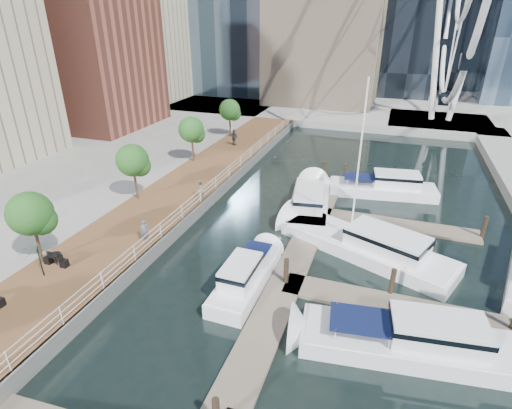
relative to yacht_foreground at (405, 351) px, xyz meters
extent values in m
plane|color=black|center=(-9.89, -4.76, 0.00)|extent=(520.00, 520.00, 0.00)
cube|color=brown|center=(-18.89, 10.24, 0.50)|extent=(6.00, 60.00, 1.00)
cube|color=#595954|center=(-15.89, 10.24, 0.50)|extent=(0.25, 60.00, 1.00)
cube|color=gray|center=(-9.89, 97.24, 0.50)|extent=(200.00, 114.00, 1.00)
cube|color=gray|center=(4.11, 47.24, 0.50)|extent=(14.00, 12.00, 1.00)
cube|color=#6D6051|center=(-6.89, 5.24, 0.10)|extent=(2.00, 32.00, 0.20)
cube|color=#6D6051|center=(-0.89, 3.24, 0.10)|extent=(12.00, 2.00, 0.20)
cube|color=#6D6051|center=(-0.89, 13.24, 0.10)|extent=(12.00, 2.00, 0.20)
cube|color=brown|center=(-39.89, 29.24, 11.00)|extent=(12.00, 14.00, 20.00)
cube|color=#BCAD8E|center=(-45.89, 45.24, 15.00)|extent=(14.00, 16.00, 28.00)
cylinder|color=white|center=(1.61, 47.24, 14.00)|extent=(0.80, 0.80, 26.00)
cylinder|color=white|center=(6.61, 47.24, 14.00)|extent=(0.80, 0.80, 26.00)
cylinder|color=#3F2B1C|center=(-21.29, -0.76, 2.20)|extent=(0.20, 0.20, 2.40)
sphere|color=#265B1E|center=(-21.29, -0.76, 4.30)|extent=(2.60, 2.60, 2.60)
cylinder|color=#3F2B1C|center=(-21.29, 9.24, 2.20)|extent=(0.20, 0.20, 2.40)
sphere|color=#265B1E|center=(-21.29, 9.24, 4.30)|extent=(2.60, 2.60, 2.60)
cylinder|color=#3F2B1C|center=(-21.29, 19.24, 2.20)|extent=(0.20, 0.20, 2.40)
sphere|color=#265B1E|center=(-21.29, 19.24, 4.30)|extent=(2.60, 2.60, 2.60)
cylinder|color=#3F2B1C|center=(-21.29, 29.24, 2.20)|extent=(0.20, 0.20, 2.40)
sphere|color=#265B1E|center=(-21.29, 29.24, 4.30)|extent=(2.60, 2.60, 2.60)
imported|color=#4C5366|center=(-16.71, 3.46, 1.77)|extent=(0.67, 0.61, 1.53)
imported|color=#87745D|center=(-16.39, 11.01, 1.79)|extent=(0.77, 0.89, 1.57)
imported|color=#2D3338|center=(-19.36, 25.81, 1.94)|extent=(1.19, 0.81, 1.88)
imported|color=#0E361E|center=(-20.06, -1.91, 2.03)|extent=(2.70, 2.74, 2.07)
camera|label=1|loc=(-2.08, -15.95, 14.67)|focal=28.00mm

